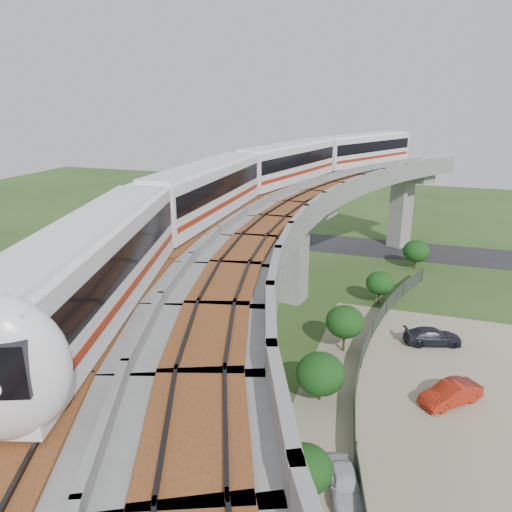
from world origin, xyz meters
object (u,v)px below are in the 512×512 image
(car_red, at_px, (451,393))
(car_dark, at_px, (433,336))
(metro_train, at_px, (274,177))
(car_white, at_px, (345,483))

(car_red, xyz_separation_m, car_dark, (-1.03, 7.84, -0.06))
(metro_train, relative_size, car_white, 16.61)
(metro_train, xyz_separation_m, car_dark, (12.67, 0.44, -11.64))
(car_white, bearing_deg, car_dark, 57.61)
(metro_train, relative_size, car_red, 14.76)
(car_white, bearing_deg, metro_train, 97.68)
(car_red, bearing_deg, metro_train, -162.47)
(car_white, xyz_separation_m, car_red, (5.03, 9.53, 0.06))
(car_white, distance_m, car_dark, 17.83)
(metro_train, bearing_deg, car_white, -62.89)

